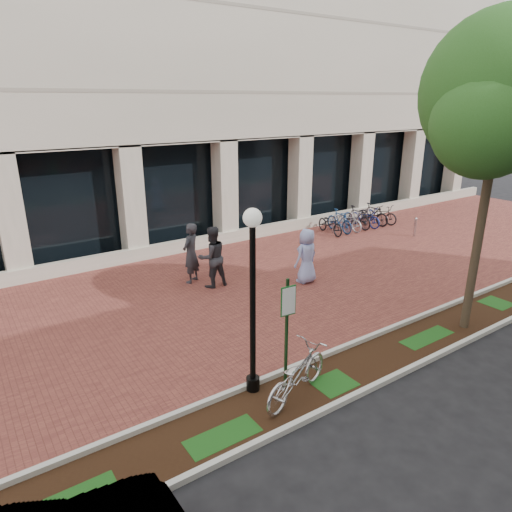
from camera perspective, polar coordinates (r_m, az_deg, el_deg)
ground at (r=14.73m, az=-0.70°, el=-3.91°), size 120.00×120.00×0.00m
brick_plaza at (r=14.73m, az=-0.70°, el=-3.89°), size 40.00×9.00×0.01m
planting_strip at (r=11.21m, az=14.68°, el=-12.43°), size 40.00×1.50×0.01m
curb_plaza_side at (r=11.61m, az=11.90°, el=-10.72°), size 40.00×0.12×0.12m
curb_street_side at (r=10.80m, az=17.75°, el=-13.74°), size 40.00×0.12×0.12m
parking_sign at (r=9.07m, az=3.92°, el=-8.27°), size 0.34×0.07×2.51m
lamppost at (r=8.82m, az=-0.42°, el=-4.64°), size 0.36×0.36×3.87m
street_tree at (r=12.26m, az=28.28°, el=16.46°), size 4.38×3.65×7.71m
locked_bicycle at (r=9.44m, az=5.10°, el=-14.50°), size 2.17×1.33×1.07m
pedestrian_left at (r=14.96m, az=-8.14°, el=0.35°), size 0.87×0.80×2.00m
pedestrian_mid at (r=14.53m, az=-5.52°, el=-0.13°), size 0.98×0.76×1.99m
pedestrian_right at (r=14.91m, az=6.34°, el=0.00°), size 0.96×0.70×1.82m
bollard at (r=21.18m, az=19.26°, el=3.45°), size 0.12×0.12×0.87m
bike_rack_cluster at (r=21.85m, az=12.46°, el=4.65°), size 4.19×1.85×1.03m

